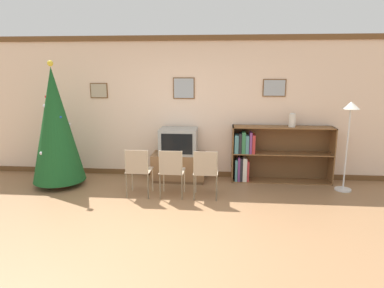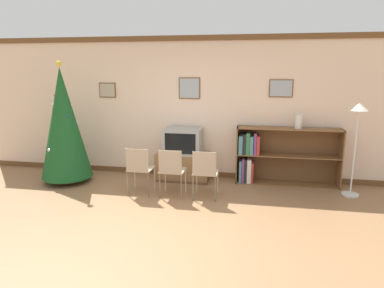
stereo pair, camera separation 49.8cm
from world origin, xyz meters
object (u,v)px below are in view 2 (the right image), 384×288
Objects in this scene: tv_console at (183,166)px; vase at (299,121)px; folding_chair_left at (139,168)px; standing_lamp at (357,125)px; television at (183,141)px; bookshelf at (270,156)px; christmas_tree at (64,124)px; folding_chair_right at (205,171)px; folding_chair_center at (172,170)px.

vase is at bearing 2.17° from tv_console.
standing_lamp reaches higher than folding_chair_left.
vase is (2.64, 1.01, 0.71)m from folding_chair_left.
tv_console is 1.43× the size of television.
bookshelf is at bearing 3.58° from tv_console.
folding_chair_left is at bearing -121.10° from television.
folding_chair_right is (2.69, -0.44, -0.64)m from christmas_tree.
christmas_tree reaches higher than folding_chair_center.
tv_console is at bearing -177.83° from vase.
tv_console is at bearing 12.91° from christmas_tree.
folding_chair_center and folding_chair_right have the same top height.
folding_chair_center is at bearing -147.58° from bookshelf.
vase is at bearing 33.33° from folding_chair_right.
christmas_tree is 2.25× the size of tv_console.
standing_lamp is (5.09, 0.18, 0.09)m from christmas_tree.
christmas_tree reaches higher than folding_chair_left.
folding_chair_right is (1.11, 0.00, 0.00)m from folding_chair_left.
christmas_tree is 3.22× the size of television.
folding_chair_left is at bearing 180.00° from folding_chair_right.
folding_chair_center is 3.10m from standing_lamp.
tv_console is 3.98× the size of vase.
folding_chair_center is at bearing 180.00° from folding_chair_right.
bookshelf is (1.62, 0.10, 0.26)m from tv_console.
television is 0.85× the size of folding_chair_right.
christmas_tree is 5.09m from standing_lamp.
folding_chair_center is at bearing -90.00° from tv_console.
folding_chair_center is 2.42m from vase.
tv_console is 0.54× the size of bookshelf.
vase is at bearing 7.67° from christmas_tree.
folding_chair_right is 0.44× the size of bookshelf.
vase reaches higher than folding_chair_right.
television is at bearing 121.10° from folding_chair_right.
television is 1.64m from bookshelf.
folding_chair_center is at bearing -168.26° from standing_lamp.
standing_lamp is at bearing 2.00° from christmas_tree.
vase is (2.09, 1.01, 0.71)m from folding_chair_center.
christmas_tree is at bearing 170.78° from folding_chair_right.
christmas_tree reaches higher than standing_lamp.
bookshelf is 0.81m from vase.
folding_chair_left is (1.58, -0.44, -0.64)m from christmas_tree.
tv_console is (2.13, 0.49, -0.85)m from christmas_tree.
folding_chair_left reaches higher than tv_console.
christmas_tree reaches higher than television.
bookshelf reaches higher than folding_chair_right.
christmas_tree is 2.72× the size of folding_chair_right.
bookshelf is at bearing 162.84° from standing_lamp.
standing_lamp is at bearing 9.92° from folding_chair_left.
standing_lamp is at bearing 11.74° from folding_chair_center.
folding_chair_left is 3.64m from standing_lamp.
standing_lamp is (3.51, 0.61, 0.72)m from folding_chair_left.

